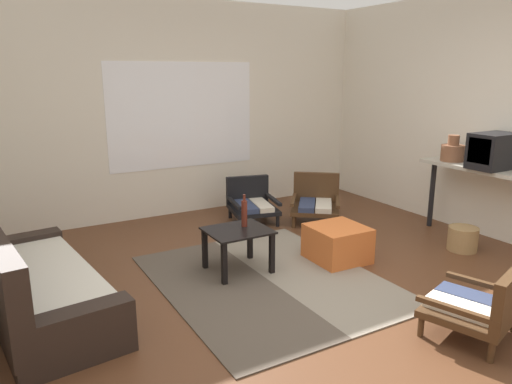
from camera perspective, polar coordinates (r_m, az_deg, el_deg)
ground_plane at (r=4.04m, az=8.16°, el=-12.85°), size 7.80×7.80×0.00m
far_wall_with_window at (r=6.31m, az=-8.92°, el=9.66°), size 5.60×0.13×2.70m
side_wall_right at (r=5.84m, az=28.02°, el=7.85°), size 0.12×6.60×2.70m
area_rug at (r=4.38m, az=1.44°, el=-10.42°), size 1.83×2.26×0.01m
couch at (r=4.11m, az=-25.06°, el=-10.14°), size 0.96×1.98×0.76m
coffee_table at (r=4.45m, az=-2.18°, el=-5.54°), size 0.57×0.49×0.41m
armchair_by_window at (r=5.99m, az=-0.54°, el=-1.19°), size 0.67×0.70×0.53m
armchair_striped_foreground at (r=3.75m, az=25.24°, el=-11.98°), size 0.73×0.71×0.55m
armchair_corner at (r=6.03m, az=7.10°, el=-1.02°), size 0.83×0.83×0.58m
ottoman_orange at (r=4.83m, az=9.65°, el=-6.04°), size 0.53×0.53×0.35m
console_shelf at (r=5.67m, az=25.40°, el=1.65°), size 0.40×1.40×0.84m
crt_television at (r=5.57m, az=26.42°, el=4.39°), size 0.49×0.33×0.37m
clay_vase at (r=5.87m, az=22.33°, el=4.50°), size 0.25×0.25×0.29m
glass_bottle at (r=4.48m, az=-1.40°, el=-2.50°), size 0.06×0.06×0.31m
wicker_basket at (r=5.48m, az=23.37°, el=-5.13°), size 0.30×0.30×0.25m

